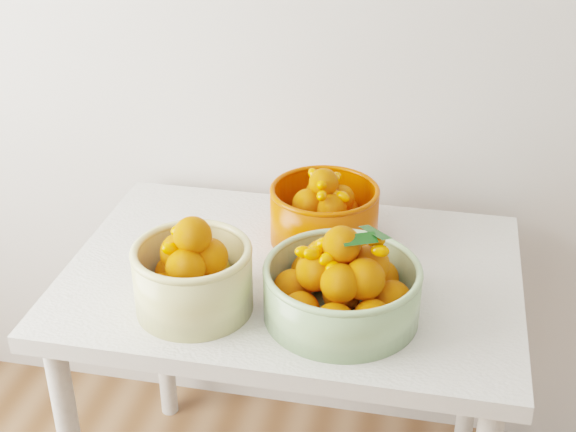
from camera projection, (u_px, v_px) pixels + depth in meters
name	position (u px, v px, depth m)	size (l,w,h in m)	color
table	(292.00, 306.00, 1.83)	(1.00, 0.70, 0.75)	silver
bowl_cream	(193.00, 275.00, 1.62)	(0.31, 0.31, 0.21)	#D4C983
bowl_green	(342.00, 286.00, 1.60)	(0.40, 0.40, 0.20)	#91B57D
bowl_orange	(325.00, 213.00, 1.86)	(0.29, 0.29, 0.18)	#C83600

